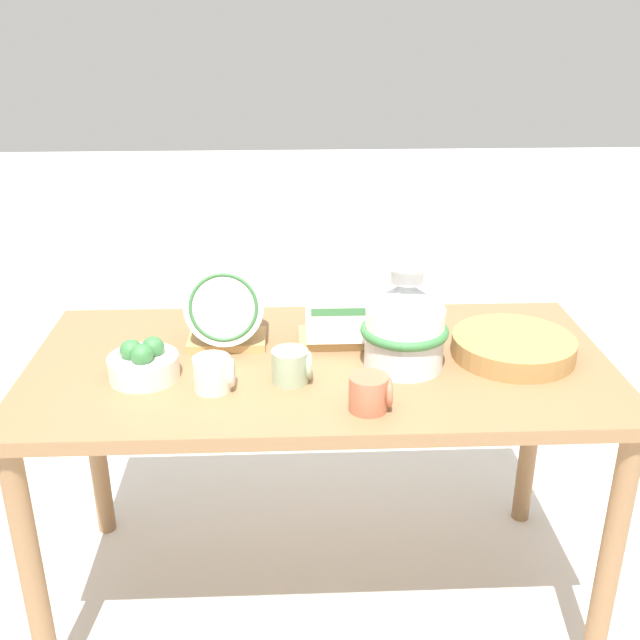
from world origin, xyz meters
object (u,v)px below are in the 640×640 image
object	(u,v)px
ceramic_vase	(405,322)
fruit_bowl	(143,363)
dish_rack_round_plates	(225,312)
dish_rack_square_plates	(337,318)
mug_terracotta_glaze	(370,393)
mug_sage_glaze	(292,366)
wicker_charger_stack	(513,347)
mug_cream_glaze	(214,374)

from	to	relation	value
ceramic_vase	fruit_bowl	distance (m)	0.64
dish_rack_round_plates	dish_rack_square_plates	world-z (taller)	dish_rack_round_plates
mug_terracotta_glaze	mug_sage_glaze	size ratio (longest dim) A/B	1.00
mug_sage_glaze	dish_rack_square_plates	bearing A→B (deg)	61.44
wicker_charger_stack	fruit_bowl	world-z (taller)	fruit_bowl
dish_rack_round_plates	fruit_bowl	xyz separation A→B (m)	(-0.19, -0.18, -0.06)
wicker_charger_stack	mug_cream_glaze	distance (m)	0.76
dish_rack_square_plates	fruit_bowl	xyz separation A→B (m)	(-0.48, -0.19, -0.03)
dish_rack_round_plates	fruit_bowl	bearing A→B (deg)	-136.13
mug_terracotta_glaze	fruit_bowl	distance (m)	0.56
ceramic_vase	mug_terracotta_glaze	xyz separation A→B (m)	(-0.10, -0.21, -0.08)
mug_terracotta_glaze	dish_rack_round_plates	bearing A→B (deg)	134.15
dish_rack_round_plates	mug_sage_glaze	distance (m)	0.28
wicker_charger_stack	fruit_bowl	size ratio (longest dim) A/B	1.84
dish_rack_round_plates	wicker_charger_stack	world-z (taller)	dish_rack_round_plates
ceramic_vase	wicker_charger_stack	xyz separation A→B (m)	(0.29, 0.04, -0.09)
dish_rack_square_plates	mug_sage_glaze	size ratio (longest dim) A/B	2.11
mug_cream_glaze	mug_terracotta_glaze	world-z (taller)	same
mug_cream_glaze	mug_terracotta_glaze	xyz separation A→B (m)	(0.35, -0.11, 0.00)
dish_rack_square_plates	fruit_bowl	size ratio (longest dim) A/B	1.20
mug_sage_glaze	fruit_bowl	size ratio (longest dim) A/B	0.57
mug_terracotta_glaze	dish_rack_square_plates	bearing A→B (deg)	97.97
mug_terracotta_glaze	mug_sage_glaze	distance (m)	0.22
mug_cream_glaze	mug_sage_glaze	bearing A→B (deg)	9.57
mug_cream_glaze	mug_sage_glaze	distance (m)	0.18
dish_rack_round_plates	mug_terracotta_glaze	xyz separation A→B (m)	(0.34, -0.35, -0.05)
dish_rack_square_plates	mug_sage_glaze	distance (m)	0.26
ceramic_vase	mug_terracotta_glaze	distance (m)	0.25
dish_rack_round_plates	mug_cream_glaze	xyz separation A→B (m)	(-0.01, -0.24, -0.05)
mug_sage_glaze	mug_terracotta_glaze	bearing A→B (deg)	-38.96
dish_rack_square_plates	mug_terracotta_glaze	distance (m)	0.37
mug_cream_glaze	fruit_bowl	xyz separation A→B (m)	(-0.17, 0.07, -0.00)
fruit_bowl	mug_terracotta_glaze	bearing A→B (deg)	-18.20
wicker_charger_stack	mug_terracotta_glaze	bearing A→B (deg)	-147.29
mug_sage_glaze	dish_rack_round_plates	bearing A→B (deg)	128.56
dish_rack_square_plates	mug_terracotta_glaze	size ratio (longest dim) A/B	2.11
dish_rack_square_plates	mug_sage_glaze	xyz separation A→B (m)	(-0.12, -0.22, -0.03)
wicker_charger_stack	mug_terracotta_glaze	world-z (taller)	mug_terracotta_glaze
dish_rack_square_plates	dish_rack_round_plates	bearing A→B (deg)	-178.09
ceramic_vase	mug_cream_glaze	xyz separation A→B (m)	(-0.46, -0.10, -0.08)
mug_terracotta_glaze	mug_cream_glaze	bearing A→B (deg)	162.91
dish_rack_round_plates	dish_rack_square_plates	bearing A→B (deg)	1.91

